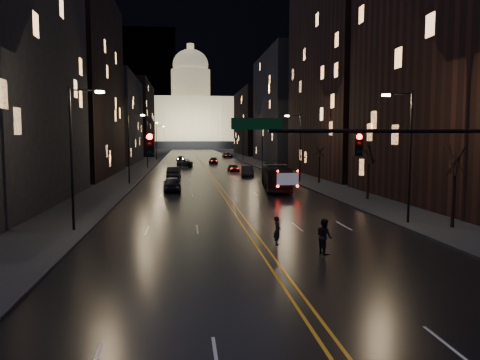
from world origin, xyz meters
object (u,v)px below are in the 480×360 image
object	(u,v)px
bus	(276,177)
oncoming_car_a	(172,184)
pedestrian_a	(277,231)
pedestrian_b	(324,236)
oncoming_car_b	(174,172)
traffic_signal	(409,156)
receding_car_a	(247,171)

from	to	relation	value
bus	oncoming_car_a	size ratio (longest dim) A/B	2.23
pedestrian_a	pedestrian_b	world-z (taller)	pedestrian_b
oncoming_car_a	oncoming_car_b	distance (m)	17.24
traffic_signal	pedestrian_b	world-z (taller)	traffic_signal
bus	receding_car_a	bearing A→B (deg)	98.30
oncoming_car_b	traffic_signal	bearing A→B (deg)	107.24
traffic_signal	oncoming_car_b	world-z (taller)	traffic_signal
receding_car_a	traffic_signal	bearing A→B (deg)	-84.11
bus	pedestrian_a	bearing A→B (deg)	-95.09
pedestrian_b	receding_car_a	bearing A→B (deg)	-17.49
oncoming_car_a	pedestrian_b	distance (m)	30.30
receding_car_a	oncoming_car_a	bearing A→B (deg)	-115.95
oncoming_car_b	oncoming_car_a	bearing A→B (deg)	94.57
oncoming_car_b	receding_car_a	distance (m)	10.96
oncoming_car_a	pedestrian_a	xyz separation A→B (m)	(6.39, -26.97, -0.01)
traffic_signal	receding_car_a	bearing A→B (deg)	90.66
traffic_signal	bus	bearing A→B (deg)	89.66
traffic_signal	oncoming_car_a	size ratio (longest dim) A/B	3.62
bus	oncoming_car_a	xyz separation A→B (m)	(-11.55, 0.51, -0.67)
traffic_signal	receding_car_a	world-z (taller)	traffic_signal
traffic_signal	pedestrian_b	bearing A→B (deg)	136.15
traffic_signal	pedestrian_b	distance (m)	5.88
oncoming_car_a	bus	bearing A→B (deg)	175.04
receding_car_a	pedestrian_a	xyz separation A→B (m)	(-4.40, -44.80, -0.01)
oncoming_car_b	receding_car_a	world-z (taller)	oncoming_car_b
traffic_signal	oncoming_car_b	xyz separation A→B (m)	(-11.52, 49.21, -4.28)
traffic_signal	bus	world-z (taller)	traffic_signal
oncoming_car_a	pedestrian_b	bearing A→B (deg)	103.64
bus	pedestrian_b	world-z (taller)	bus
traffic_signal	oncoming_car_a	xyz separation A→B (m)	(-11.36, 31.97, -4.29)
bus	receding_car_a	world-z (taller)	bus
oncoming_car_b	pedestrian_b	world-z (taller)	pedestrian_b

